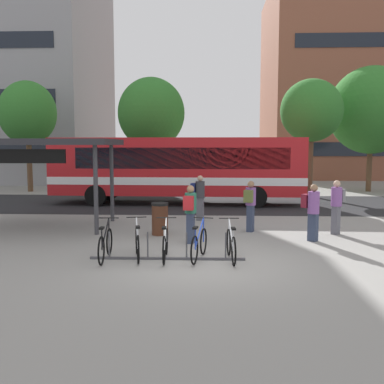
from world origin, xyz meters
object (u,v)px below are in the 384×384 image
at_px(parked_bicycle_black_0, 105,245).
at_px(street_tree_2, 151,113).
at_px(parked_bicycle_silver_1, 137,244).
at_px(trash_bin, 160,219).
at_px(commuter_olive_pack_5, 250,203).
at_px(commuter_maroon_pack_3, 312,208).
at_px(street_tree_3, 312,111).
at_px(parked_bicycle_white_2, 165,244).
at_px(parked_bicycle_silver_4, 231,245).
at_px(city_bus, 176,167).
at_px(street_tree_1, 28,113).
at_px(commuter_grey_pack_0, 337,203).
at_px(parked_bicycle_blue_3, 199,244).
at_px(transit_shelter, 32,145).
at_px(street_tree_0, 372,110).
at_px(commuter_navy_pack_2, 199,195).
at_px(commuter_red_pack_4, 190,210).

xyz_separation_m(parked_bicycle_black_0, street_tree_2, (-1.00, 16.17, 4.36)).
bearing_deg(parked_bicycle_silver_1, trash_bin, -15.77).
relative_size(commuter_olive_pack_5, street_tree_2, 0.24).
height_order(commuter_maroon_pack_3, street_tree_3, street_tree_3).
bearing_deg(parked_bicycle_white_2, parked_bicycle_silver_4, -93.42).
distance_m(city_bus, parked_bicycle_white_2, 10.77).
height_order(parked_bicycle_silver_1, street_tree_3, street_tree_3).
relative_size(city_bus, street_tree_3, 1.88).
bearing_deg(street_tree_1, commuter_maroon_pack_3, -43.95).
relative_size(commuter_grey_pack_0, trash_bin, 1.69).
bearing_deg(parked_bicycle_silver_4, commuter_grey_pack_0, -49.88).
height_order(city_bus, parked_bicycle_silver_4, city_bus).
relative_size(parked_bicycle_blue_3, parked_bicycle_silver_4, 0.99).
relative_size(parked_bicycle_silver_4, street_tree_2, 0.25).
xyz_separation_m(parked_bicycle_silver_4, street_tree_1, (-11.68, 16.08, 4.38)).
height_order(transit_shelter, street_tree_3, street_tree_3).
bearing_deg(street_tree_0, transit_shelter, -141.11).
distance_m(commuter_grey_pack_0, commuter_olive_pack_5, 2.75).
bearing_deg(street_tree_2, commuter_navy_pack_2, -72.69).
bearing_deg(parked_bicycle_black_0, street_tree_3, -32.00).
xyz_separation_m(transit_shelter, street_tree_2, (2.54, 11.84, 1.88)).
distance_m(parked_bicycle_blue_3, commuter_navy_pack_2, 5.89).
distance_m(trash_bin, street_tree_1, 16.66).
relative_size(parked_bicycle_blue_3, commuter_maroon_pack_3, 1.00).
distance_m(commuter_maroon_pack_3, street_tree_2, 15.67).
bearing_deg(street_tree_1, commuter_red_pack_4, -53.33).
xyz_separation_m(parked_bicycle_white_2, street_tree_2, (-2.49, 16.06, 4.36)).
bearing_deg(trash_bin, commuter_olive_pack_5, 12.00).
xyz_separation_m(parked_bicycle_silver_1, street_tree_3, (7.29, 14.00, 4.32)).
relative_size(parked_bicycle_blue_3, commuter_red_pack_4, 1.00).
height_order(parked_bicycle_black_0, commuter_grey_pack_0, commuter_grey_pack_0).
bearing_deg(parked_bicycle_blue_3, parked_bicycle_silver_1, 100.93).
relative_size(city_bus, trash_bin, 11.74).
bearing_deg(parked_bicycle_white_2, commuter_red_pack_4, -18.70).
bearing_deg(parked_bicycle_white_2, trash_bin, 6.58).
distance_m(commuter_navy_pack_2, commuter_maroon_pack_3, 4.94).
height_order(street_tree_0, street_tree_1, street_tree_0).
bearing_deg(parked_bicycle_blue_3, street_tree_3, -11.00).
distance_m(parked_bicycle_black_0, street_tree_1, 18.81).
xyz_separation_m(city_bus, parked_bicycle_blue_3, (1.42, -10.63, -1.39)).
bearing_deg(transit_shelter, commuter_navy_pack_2, 14.91).
distance_m(parked_bicycle_black_0, parked_bicycle_silver_1, 0.79).
height_order(city_bus, transit_shelter, city_bus).
height_order(commuter_olive_pack_5, street_tree_1, street_tree_1).
height_order(trash_bin, street_tree_2, street_tree_2).
height_order(parked_bicycle_white_2, street_tree_3, street_tree_3).
height_order(parked_bicycle_white_2, trash_bin, trash_bin).
bearing_deg(city_bus, street_tree_2, -68.81).
relative_size(city_bus, parked_bicycle_white_2, 7.01).
bearing_deg(street_tree_3, parked_bicycle_blue_3, -112.25).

